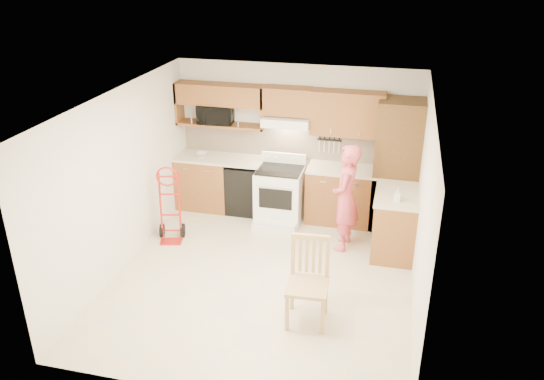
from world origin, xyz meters
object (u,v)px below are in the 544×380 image
at_px(range, 279,192).
at_px(microwave, 216,114).
at_px(person, 345,198).
at_px(dining_chair, 308,283).
at_px(hand_truck, 169,208).

bearing_deg(range, microwave, 159.64).
height_order(person, dining_chair, person).
relative_size(person, dining_chair, 1.52).
bearing_deg(dining_chair, hand_truck, 144.92).
xyz_separation_m(microwave, person, (2.30, -1.00, -0.83)).
distance_m(person, dining_chair, 1.93).
height_order(range, hand_truck, hand_truck).
distance_m(person, hand_truck, 2.66).
height_order(hand_truck, dining_chair, hand_truck).
xyz_separation_m(microwave, dining_chair, (2.09, -2.90, -1.11)).
distance_m(hand_truck, dining_chair, 2.83).
height_order(range, dining_chair, range).
relative_size(microwave, dining_chair, 0.54).
bearing_deg(range, person, -26.46).
height_order(microwave, hand_truck, microwave).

